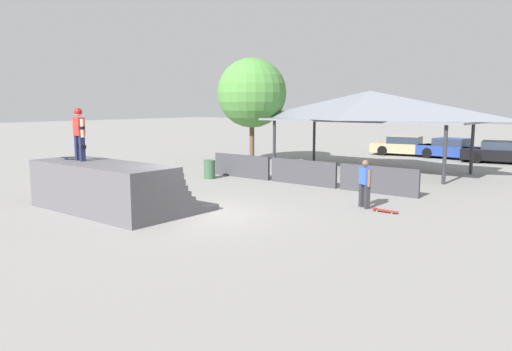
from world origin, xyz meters
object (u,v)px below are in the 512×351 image
at_px(tree_beside_pavilion, 252,93).
at_px(parked_car_blue, 452,149).
at_px(skateboard_on_deck, 72,158).
at_px(skater_on_deck, 79,131).
at_px(parked_car_tan, 406,146).
at_px(trash_bin, 210,169).
at_px(parked_car_black, 503,153).
at_px(skateboard_on_ground, 384,210).
at_px(bystander_walking, 365,181).

distance_m(tree_beside_pavilion, parked_car_blue, 13.01).
bearing_deg(skateboard_on_deck, skater_on_deck, -22.06).
bearing_deg(parked_car_tan, trash_bin, -110.44).
bearing_deg(tree_beside_pavilion, parked_car_tan, 58.16).
xyz_separation_m(skateboard_on_deck, tree_beside_pavilion, (-3.31, 13.61, 2.40)).
height_order(trash_bin, parked_car_black, parked_car_black).
bearing_deg(skateboard_on_ground, trash_bin, -9.75).
xyz_separation_m(trash_bin, parked_car_blue, (6.01, 15.44, 0.18)).
xyz_separation_m(trash_bin, parked_car_black, (9.04, 14.83, 0.18)).
distance_m(skateboard_on_ground, parked_car_tan, 18.41).
bearing_deg(parked_car_blue, tree_beside_pavilion, -127.13).
distance_m(skateboard_on_deck, trash_bin, 7.33).
xyz_separation_m(parked_car_blue, parked_car_black, (3.03, -0.61, 0.00)).
bearing_deg(bystander_walking, tree_beside_pavilion, -1.57).
bearing_deg(bystander_walking, parked_car_blue, -48.04).
height_order(tree_beside_pavilion, trash_bin, tree_beside_pavilion).
height_order(skateboard_on_deck, tree_beside_pavilion, tree_beside_pavilion).
height_order(skater_on_deck, parked_car_tan, skater_on_deck).
height_order(skateboard_on_ground, parked_car_tan, parked_car_tan).
distance_m(skater_on_deck, tree_beside_pavilion, 14.24).
distance_m(skater_on_deck, trash_bin, 7.62).
bearing_deg(trash_bin, parked_car_black, 58.64).
relative_size(skateboard_on_deck, tree_beside_pavilion, 0.13).
distance_m(tree_beside_pavilion, parked_car_black, 14.84).
bearing_deg(skateboard_on_deck, tree_beside_pavilion, 83.68).
distance_m(skateboard_on_deck, parked_car_black, 23.62).
height_order(skateboard_on_deck, parked_car_black, skateboard_on_deck).
bearing_deg(skater_on_deck, skateboard_on_ground, 43.50).
distance_m(parked_car_tan, parked_car_blue, 3.03).
bearing_deg(tree_beside_pavilion, skateboard_on_ground, -34.12).
bearing_deg(skater_on_deck, parked_car_tan, 94.94).
bearing_deg(bystander_walking, parked_car_black, -58.30).
relative_size(bystander_walking, parked_car_blue, 0.37).
relative_size(trash_bin, parked_car_tan, 0.18).
distance_m(bystander_walking, tree_beside_pavilion, 14.04).
relative_size(tree_beside_pavilion, parked_car_black, 1.28).
bearing_deg(trash_bin, parked_car_blue, 68.74).
bearing_deg(parked_car_black, skateboard_on_deck, -121.29).
bearing_deg(tree_beside_pavilion, bystander_walking, -35.21).
relative_size(parked_car_blue, parked_car_black, 0.91).
height_order(skater_on_deck, bystander_walking, skater_on_deck).
relative_size(bystander_walking, parked_car_black, 0.34).
height_order(parked_car_tan, parked_car_blue, same).
bearing_deg(parked_car_blue, skateboard_on_ground, -72.34).
xyz_separation_m(skateboard_on_ground, parked_car_tan, (-6.33, 17.28, 0.54)).
height_order(skateboard_on_ground, parked_car_black, parked_car_black).
relative_size(skater_on_deck, tree_beside_pavilion, 0.28).
bearing_deg(tree_beside_pavilion, parked_car_black, 35.68).
bearing_deg(parked_car_blue, bystander_walking, -74.89).
bearing_deg(skateboard_on_deck, trash_bin, 74.82).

